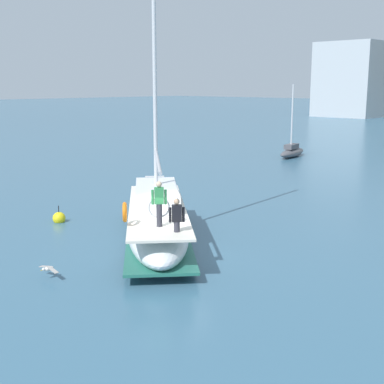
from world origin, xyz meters
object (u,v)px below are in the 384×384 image
object	(u,v)px
seagull	(48,269)
mooring_buoy	(59,218)
moored_sloop_near	(292,151)
main_sailboat	(157,221)

from	to	relation	value
seagull	mooring_buoy	world-z (taller)	mooring_buoy
seagull	mooring_buoy	distance (m)	7.38
seagull	mooring_buoy	xyz separation A→B (m)	(-6.04, 4.24, -0.16)
moored_sloop_near	mooring_buoy	size ratio (longest dim) A/B	7.01
main_sailboat	mooring_buoy	distance (m)	5.81
moored_sloop_near	mooring_buoy	world-z (taller)	moored_sloop_near
seagull	moored_sloop_near	bearing A→B (deg)	109.05
main_sailboat	moored_sloop_near	size ratio (longest dim) A/B	2.21
main_sailboat	seagull	distance (m)	5.23
moored_sloop_near	seagull	distance (m)	32.45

